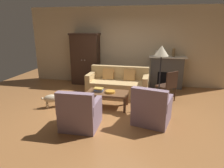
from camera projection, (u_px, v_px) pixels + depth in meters
ground_plane at (110, 109)px, 5.22m from camera, size 9.60×9.60×0.00m
back_wall at (124, 46)px, 7.22m from camera, size 7.20×0.10×2.80m
fireplace at (166, 72)px, 6.92m from camera, size 1.26×0.48×1.12m
armoire at (86, 59)px, 7.31m from camera, size 1.06×0.57×1.87m
couch at (118, 84)px, 6.32m from camera, size 1.94×0.89×0.86m
coffee_table at (107, 94)px, 5.27m from camera, size 1.10×0.60×0.42m
fruit_bowl at (110, 92)px, 5.20m from camera, size 0.26×0.26×0.06m
book_stack at (99, 90)px, 5.29m from camera, size 0.26×0.20×0.10m
mantel_vase_cream at (157, 53)px, 6.79m from camera, size 0.09×0.09×0.20m
mantel_vase_jade at (163, 52)px, 6.74m from camera, size 0.13×0.13×0.28m
mantel_vase_bronze at (174, 52)px, 6.67m from camera, size 0.10×0.10×0.27m
armchair_near_left at (80, 114)px, 4.20m from camera, size 0.79×0.78×0.88m
armchair_near_right at (151, 110)px, 4.40m from camera, size 0.93×0.93×0.88m
side_chair_wooden at (168, 84)px, 5.64m from camera, size 0.62×0.62×0.90m
floor_lamp at (161, 55)px, 4.90m from camera, size 0.36×0.36×1.66m
dog at (53, 99)px, 5.29m from camera, size 0.52×0.37×0.39m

